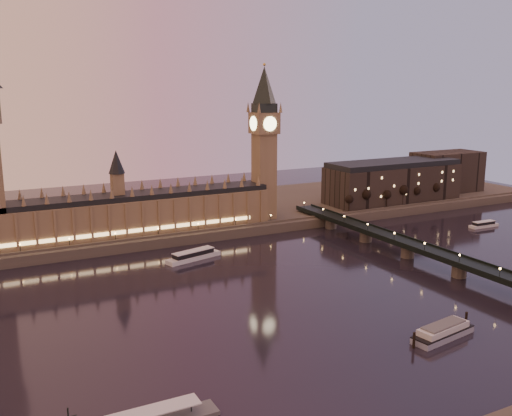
# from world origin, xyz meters

# --- Properties ---
(ground) EXTENTS (700.00, 700.00, 0.00)m
(ground) POSITION_xyz_m (0.00, 0.00, 0.00)
(ground) COLOR black
(ground) RESTS_ON ground
(far_embankment) EXTENTS (560.00, 130.00, 6.00)m
(far_embankment) POSITION_xyz_m (30.00, 165.00, 3.00)
(far_embankment) COLOR #423D35
(far_embankment) RESTS_ON ground
(palace_of_westminster) EXTENTS (180.00, 26.62, 52.00)m
(palace_of_westminster) POSITION_xyz_m (-40.12, 120.99, 21.71)
(palace_of_westminster) COLOR brown
(palace_of_westminster) RESTS_ON ground
(big_ben) EXTENTS (17.68, 17.68, 104.00)m
(big_ben) POSITION_xyz_m (53.99, 120.99, 63.95)
(big_ben) COLOR brown
(big_ben) RESTS_ON ground
(westminster_bridge) EXTENTS (13.20, 260.00, 15.30)m
(westminster_bridge) POSITION_xyz_m (91.61, 0.00, 5.52)
(westminster_bridge) COLOR black
(westminster_bridge) RESTS_ON ground
(city_block) EXTENTS (155.00, 45.00, 34.00)m
(city_block) POSITION_xyz_m (194.94, 130.93, 22.24)
(city_block) COLOR black
(city_block) RESTS_ON ground
(bare_tree_0) EXTENTS (6.81, 6.81, 13.84)m
(bare_tree_0) POSITION_xyz_m (115.53, 109.00, 16.35)
(bare_tree_0) COLOR black
(bare_tree_0) RESTS_ON ground
(bare_tree_1) EXTENTS (6.81, 6.81, 13.84)m
(bare_tree_1) POSITION_xyz_m (132.30, 109.00, 16.35)
(bare_tree_1) COLOR black
(bare_tree_1) RESTS_ON ground
(bare_tree_2) EXTENTS (6.81, 6.81, 13.84)m
(bare_tree_2) POSITION_xyz_m (149.07, 109.00, 16.35)
(bare_tree_2) COLOR black
(bare_tree_2) RESTS_ON ground
(bare_tree_3) EXTENTS (6.81, 6.81, 13.84)m
(bare_tree_3) POSITION_xyz_m (165.85, 109.00, 16.35)
(bare_tree_3) COLOR black
(bare_tree_3) RESTS_ON ground
(bare_tree_4) EXTENTS (6.81, 6.81, 13.84)m
(bare_tree_4) POSITION_xyz_m (182.62, 109.00, 16.35)
(bare_tree_4) COLOR black
(bare_tree_4) RESTS_ON ground
(bare_tree_5) EXTENTS (6.81, 6.81, 13.84)m
(bare_tree_5) POSITION_xyz_m (199.39, 109.00, 16.35)
(bare_tree_5) COLOR black
(bare_tree_5) RESTS_ON ground
(cruise_boat_a) EXTENTS (33.96, 15.64, 5.32)m
(cruise_boat_a) POSITION_xyz_m (-17.46, 70.97, 2.34)
(cruise_boat_a) COLOR silver
(cruise_boat_a) RESTS_ON ground
(cruise_boat_b) EXTENTS (22.61, 6.36, 4.14)m
(cruise_boat_b) POSITION_xyz_m (187.73, 49.52, 1.82)
(cruise_boat_b) COLOR silver
(cruise_boat_b) RESTS_ON ground
(moored_barge) EXTENTS (33.24, 12.62, 6.17)m
(moored_barge) POSITION_xyz_m (31.34, -68.44, 2.60)
(moored_barge) COLOR #8892AE
(moored_barge) RESTS_ON ground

